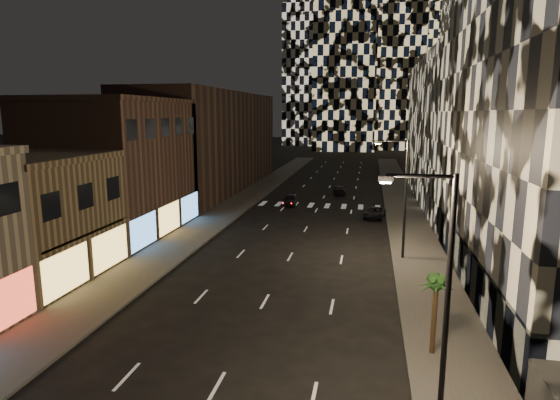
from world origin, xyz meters
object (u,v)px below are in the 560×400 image
at_px(streetlight_far, 402,190).
at_px(car_dark_oncoming, 339,190).
at_px(car_dark_midlane, 290,200).
at_px(palm_tree, 436,289).
at_px(streetlight_near, 441,286).
at_px(car_dark_rightlane, 375,213).

relative_size(streetlight_far, car_dark_oncoming, 2.24).
bearing_deg(car_dark_midlane, palm_tree, -75.83).
xyz_separation_m(streetlight_near, car_dark_oncoming, (-6.49, 48.67, -4.77)).
relative_size(car_dark_oncoming, palm_tree, 1.07).
relative_size(streetlight_near, car_dark_midlane, 2.30).
bearing_deg(streetlight_far, car_dark_rightlane, 97.23).
bearing_deg(palm_tree, car_dark_rightlane, 94.83).
distance_m(streetlight_near, car_dark_oncoming, 49.33).
height_order(car_dark_oncoming, car_dark_rightlane, same).
relative_size(streetlight_near, car_dark_rightlane, 2.14).
distance_m(streetlight_near, car_dark_midlane, 41.51).
xyz_separation_m(streetlight_near, car_dark_midlane, (-11.85, 39.50, -4.68)).
bearing_deg(streetlight_near, streetlight_far, 90.00).
relative_size(car_dark_midlane, palm_tree, 1.04).
relative_size(streetlight_near, streetlight_far, 1.00).
bearing_deg(streetlight_near, car_dark_rightlane, 93.00).
distance_m(streetlight_near, car_dark_rightlane, 34.44).
bearing_deg(streetlight_far, palm_tree, -87.49).
distance_m(streetlight_far, car_dark_rightlane, 14.95).
height_order(streetlight_far, car_dark_oncoming, streetlight_far).
bearing_deg(streetlight_near, palm_tree, 83.07).
xyz_separation_m(streetlight_near, car_dark_rightlane, (-1.78, 34.06, -4.77)).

